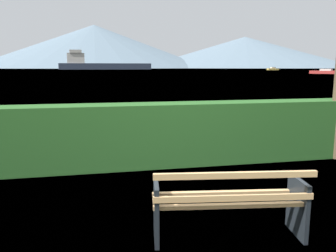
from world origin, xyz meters
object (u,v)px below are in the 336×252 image
park_bench (229,203)px  sailboat_mid (326,72)px  cargo_ship_large (99,64)px  tender_far (273,69)px

park_bench → sailboat_mid: sailboat_mid is taller
park_bench → cargo_ship_large: (1.65, 258.18, 3.48)m
park_bench → cargo_ship_large: bearing=89.6°
cargo_ship_large → tender_far: (100.10, -74.07, -3.22)m
park_bench → sailboat_mid: 104.58m
sailboat_mid → park_bench: bearing=-127.0°
cargo_ship_large → sailboat_mid: 185.11m
park_bench → tender_far: size_ratio=0.24×
tender_far → cargo_ship_large: bearing=143.5°
park_bench → cargo_ship_large: size_ratio=0.03×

